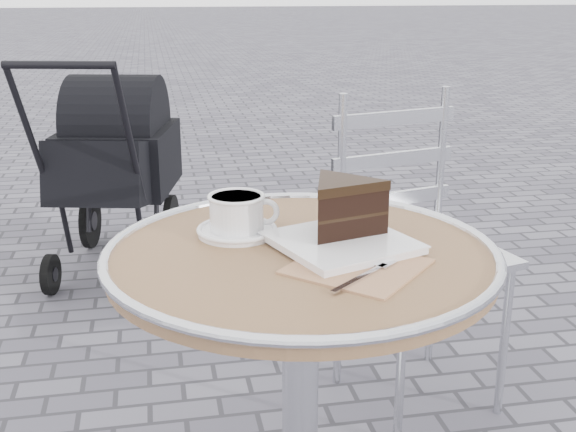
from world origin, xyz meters
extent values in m
cylinder|color=silver|center=(0.00, 0.00, 0.36)|extent=(0.07, 0.07, 0.67)
cylinder|color=tan|center=(0.00, 0.00, 0.71)|extent=(0.70, 0.70, 0.03)
torus|color=silver|center=(0.00, 0.00, 0.73)|extent=(0.72, 0.72, 0.02)
cylinder|color=white|center=(-0.10, 0.11, 0.74)|extent=(0.15, 0.15, 0.01)
cylinder|color=white|center=(-0.10, 0.11, 0.77)|extent=(0.11, 0.11, 0.07)
torus|color=white|center=(-0.05, 0.11, 0.77)|extent=(0.05, 0.02, 0.05)
cylinder|color=#CAB686|center=(-0.10, 0.11, 0.80)|extent=(0.09, 0.09, 0.01)
cube|color=tan|center=(0.08, -0.10, 0.73)|extent=(0.28, 0.28, 0.00)
cube|color=white|center=(0.08, 0.00, 0.74)|extent=(0.28, 0.28, 0.01)
cylinder|color=silver|center=(0.35, 0.40, 0.23)|extent=(0.02, 0.02, 0.46)
cylinder|color=silver|center=(0.69, 0.48, 0.23)|extent=(0.02, 0.02, 0.46)
cylinder|color=silver|center=(0.27, 0.73, 0.23)|extent=(0.02, 0.02, 0.46)
cylinder|color=silver|center=(0.61, 0.82, 0.23)|extent=(0.02, 0.02, 0.46)
cube|color=silver|center=(0.48, 0.61, 0.47)|extent=(0.49, 0.49, 0.02)
cube|color=black|center=(-0.44, 1.83, 0.44)|extent=(0.51, 0.68, 0.37)
cylinder|color=black|center=(-0.55, 1.35, 0.93)|extent=(0.38, 0.11, 0.03)
cylinder|color=black|center=(-0.69, 1.61, 0.08)|extent=(0.07, 0.17, 0.16)
cylinder|color=black|center=(-0.31, 1.52, 0.08)|extent=(0.07, 0.17, 0.16)
cylinder|color=black|center=(-0.56, 2.14, 0.13)|extent=(0.09, 0.26, 0.26)
cylinder|color=black|center=(-0.19, 2.06, 0.13)|extent=(0.09, 0.26, 0.26)
camera|label=1|loc=(-0.25, -1.20, 1.19)|focal=45.00mm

